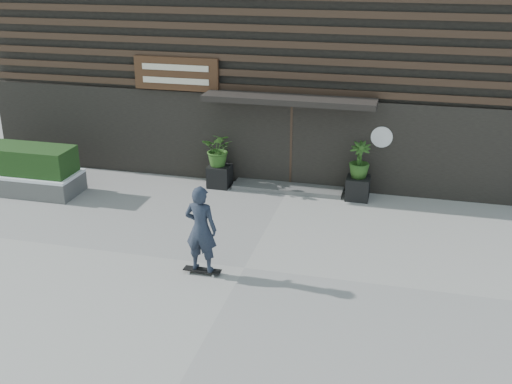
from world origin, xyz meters
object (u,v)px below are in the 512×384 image
(raised_bed, at_px, (18,182))
(skateboarder, at_px, (201,229))
(planter_pot_left, at_px, (220,176))
(planter_pot_right, at_px, (358,188))

(raised_bed, distance_m, skateboarder, 7.16)
(planter_pot_left, xyz_separation_m, skateboarder, (1.13, -4.84, 0.70))
(raised_bed, bearing_deg, planter_pot_left, 17.54)
(planter_pot_left, relative_size, raised_bed, 0.17)
(planter_pot_left, relative_size, skateboarder, 0.31)
(planter_pot_right, relative_size, raised_bed, 0.17)
(skateboarder, bearing_deg, raised_bed, 153.47)
(planter_pot_left, bearing_deg, skateboarder, -76.81)
(raised_bed, height_order, skateboarder, skateboarder)
(planter_pot_right, xyz_separation_m, raised_bed, (-9.04, -1.66, -0.05))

